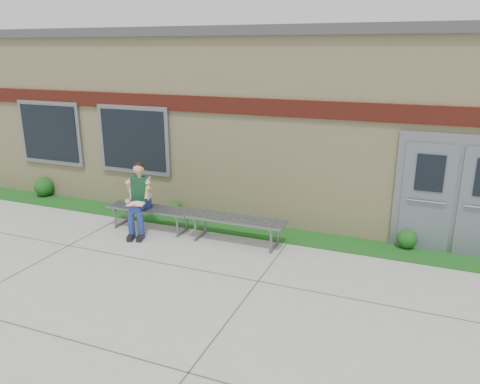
% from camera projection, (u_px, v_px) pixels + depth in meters
% --- Properties ---
extents(ground, '(80.00, 80.00, 0.00)m').
position_uv_depth(ground, '(191.00, 284.00, 7.77)').
color(ground, '#9E9E99').
rests_on(ground, ground).
extents(grass_strip, '(16.00, 0.80, 0.02)m').
position_uv_depth(grass_strip, '(247.00, 230.00, 10.08)').
color(grass_strip, '#124514').
rests_on(grass_strip, ground).
extents(school_building, '(16.20, 6.22, 4.20)m').
position_uv_depth(school_building, '(293.00, 113.00, 12.47)').
color(school_building, beige).
rests_on(school_building, ground).
extents(bench_left, '(1.90, 0.57, 0.49)m').
position_uv_depth(bench_left, '(150.00, 212.00, 10.04)').
color(bench_left, slate).
rests_on(bench_left, ground).
extents(bench_right, '(2.01, 0.56, 0.52)m').
position_uv_depth(bench_right, '(236.00, 224.00, 9.33)').
color(bench_right, slate).
rests_on(bench_right, ground).
extents(girl, '(0.66, 0.96, 1.50)m').
position_uv_depth(girl, '(139.00, 197.00, 9.77)').
color(girl, navy).
rests_on(girl, ground).
extents(shrub_west, '(0.49, 0.49, 0.49)m').
position_uv_depth(shrub_west, '(44.00, 187.00, 12.30)').
color(shrub_west, '#124514').
rests_on(shrub_west, grass_strip).
extents(shrub_mid, '(0.32, 0.32, 0.32)m').
position_uv_depth(shrub_mid, '(175.00, 208.00, 10.93)').
color(shrub_mid, '#124514').
rests_on(shrub_mid, grass_strip).
extents(shrub_east, '(0.37, 0.37, 0.37)m').
position_uv_depth(shrub_east, '(407.00, 239.00, 9.09)').
color(shrub_east, '#124514').
rests_on(shrub_east, grass_strip).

